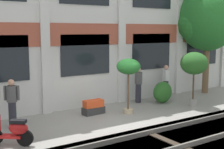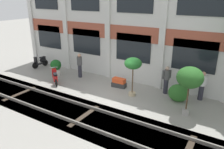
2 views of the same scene
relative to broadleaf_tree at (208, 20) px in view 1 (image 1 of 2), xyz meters
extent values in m
plane|color=gray|center=(-6.71, -1.71, -3.79)|extent=(80.00, 80.00, 0.00)
cube|color=silver|center=(-6.71, 0.99, 0.25)|extent=(17.96, 0.50, 8.07)
cube|color=#9E4C38|center=(-6.71, 0.72, -0.69)|extent=(17.96, 0.06, 0.90)
cube|color=silver|center=(-8.51, 0.68, 0.25)|extent=(0.36, 0.16, 8.07)
cube|color=silver|center=(-4.91, 0.68, 0.25)|extent=(0.36, 0.16, 8.07)
cube|color=silver|center=(-1.32, 0.68, 0.25)|extent=(0.36, 0.16, 8.07)
cube|color=black|center=(-6.71, 0.71, -1.54)|extent=(2.30, 0.04, 1.70)
cube|color=black|center=(-3.12, 0.71, -1.54)|extent=(2.30, 0.04, 1.70)
cube|color=black|center=(0.48, 0.71, -1.54)|extent=(2.30, 0.04, 1.70)
cube|color=#5B5449|center=(-6.71, -4.23, -3.93)|extent=(25.96, 2.80, 0.28)
cube|color=slate|center=(-6.71, -4.95, -3.71)|extent=(25.96, 0.07, 0.15)
cube|color=slate|center=(-6.71, -3.51, -3.71)|extent=(25.96, 0.07, 0.15)
cube|color=#382D23|center=(-6.69, -4.23, -3.77)|extent=(0.24, 2.10, 0.03)
cylinder|color=brown|center=(0.00, 0.00, -2.30)|extent=(0.32, 0.32, 2.96)
ellipsoid|color=#236B28|center=(0.00, 0.00, 0.10)|extent=(3.08, 3.08, 3.34)
sphere|color=#236B28|center=(-0.77, 0.20, -0.24)|extent=(1.70, 1.70, 1.70)
sphere|color=#236B28|center=(0.77, -0.20, -0.24)|extent=(1.70, 1.70, 1.70)
cube|color=#333333|center=(-7.02, -0.42, -3.64)|extent=(0.90, 0.48, 0.28)
cube|color=#E04C23|center=(-7.02, -0.42, -3.36)|extent=(0.78, 0.37, 0.28)
cylinder|color=tan|center=(-5.80, -1.07, -3.69)|extent=(0.40, 0.40, 0.18)
cylinder|color=brown|center=(-5.80, -1.07, -2.82)|extent=(0.07, 0.07, 1.57)
ellipsoid|color=#236B28|center=(-5.80, -1.07, -1.91)|extent=(0.94, 0.94, 0.62)
cylinder|color=gray|center=(-2.74, -1.64, -3.63)|extent=(0.33, 0.33, 0.30)
cylinder|color=#4C3826|center=(-2.74, -1.64, -2.80)|extent=(0.07, 0.07, 1.37)
ellipsoid|color=#286023|center=(-2.74, -1.64, -1.92)|extent=(1.18, 1.18, 0.97)
cylinder|color=black|center=(-10.36, -2.33, -3.55)|extent=(0.43, 0.37, 0.48)
cube|color=red|center=(-10.70, -2.05, -3.51)|extent=(0.68, 0.61, 0.08)
ellipsoid|color=red|center=(-10.50, -2.21, -3.27)|extent=(0.60, 0.55, 0.36)
cube|color=black|center=(-10.50, -2.21, -3.07)|extent=(0.48, 0.45, 0.10)
cylinder|color=#282833|center=(-4.32, 0.18, -3.36)|extent=(0.26, 0.26, 0.86)
cylinder|color=#4C4C4C|center=(-4.32, 0.18, -2.66)|extent=(0.34, 0.34, 0.52)
sphere|color=tan|center=(-4.32, 0.18, -2.29)|extent=(0.22, 0.22, 0.22)
cylinder|color=#4C4C4C|center=(-4.47, 0.02, -2.64)|extent=(0.09, 0.09, 0.47)
cylinder|color=#4C4C4C|center=(-4.16, 0.33, -2.64)|extent=(0.09, 0.09, 0.47)
cylinder|color=#282833|center=(-10.13, -0.31, -3.35)|extent=(0.26, 0.26, 0.87)
cylinder|color=#4C4C4C|center=(-10.13, -0.31, -2.64)|extent=(0.34, 0.34, 0.55)
sphere|color=tan|center=(-10.13, -0.31, -2.25)|extent=(0.22, 0.22, 0.22)
cylinder|color=#4C4C4C|center=(-10.32, -0.20, -2.61)|extent=(0.09, 0.09, 0.50)
cylinder|color=#4C4C4C|center=(-9.94, -0.42, -2.61)|extent=(0.09, 0.09, 0.50)
cylinder|color=#282833|center=(-2.46, 0.37, -3.38)|extent=(0.26, 0.26, 0.82)
cylinder|color=silver|center=(-2.46, 0.37, -2.70)|extent=(0.34, 0.34, 0.55)
sphere|color=tan|center=(-2.46, 0.37, -2.31)|extent=(0.22, 0.22, 0.22)
cylinder|color=silver|center=(-2.62, 0.22, -2.67)|extent=(0.09, 0.09, 0.49)
cylinder|color=silver|center=(-2.30, 0.52, -2.67)|extent=(0.09, 0.09, 0.49)
ellipsoid|color=#286023|center=(-3.42, -0.47, -3.31)|extent=(1.17, 0.90, 0.96)
camera|label=1|loc=(-12.96, -10.79, -0.50)|focal=50.00mm
camera|label=2|loc=(-0.98, -11.09, 1.50)|focal=35.00mm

